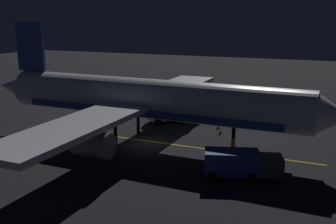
{
  "coord_description": "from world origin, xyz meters",
  "views": [
    {
      "loc": [
        34.85,
        16.32,
        12.54
      ],
      "look_at": [
        0.0,
        2.0,
        3.5
      ],
      "focal_mm": 42.55,
      "sensor_mm": 36.0,
      "label": 1
    }
  ],
  "objects": [
    {
      "name": "airliner",
      "position": [
        -0.02,
        -0.62,
        4.49
      ],
      "size": [
        36.6,
        38.21,
        12.07
      ],
      "color": "white",
      "rests_on": "ground_plane"
    },
    {
      "name": "baggage_truck",
      "position": [
        5.35,
        10.33,
        1.19
      ],
      "size": [
        3.79,
        6.39,
        2.28
      ],
      "color": "navy",
      "rests_on": "ground_plane"
    },
    {
      "name": "apron_guide_stripe",
      "position": [
        -0.66,
        4.0,
        0.0
      ],
      "size": [
        0.81,
        25.46,
        0.01
      ],
      "primitive_type": "cube",
      "rotation": [
        0.0,
        0.0,
        -0.02
      ],
      "color": "gold",
      "rests_on": "ground_plane"
    },
    {
      "name": "ground_plane",
      "position": [
        0.0,
        0.0,
        -0.1
      ],
      "size": [
        180.0,
        180.0,
        0.2
      ],
      "primitive_type": "cube",
      "color": "black"
    },
    {
      "name": "traffic_cone_near_right",
      "position": [
        -6.02,
        5.72,
        0.25
      ],
      "size": [
        0.5,
        0.5,
        0.55
      ],
      "color": "#EA590F",
      "rests_on": "ground_plane"
    },
    {
      "name": "traffic_cone_near_left",
      "position": [
        -8.1,
        4.9,
        0.25
      ],
      "size": [
        0.5,
        0.5,
        0.55
      ],
      "color": "#EA590F",
      "rests_on": "ground_plane"
    },
    {
      "name": "traffic_cone_under_wing",
      "position": [
        4.75,
        8.21,
        0.25
      ],
      "size": [
        0.5,
        0.5,
        0.55
      ],
      "color": "#EA590F",
      "rests_on": "ground_plane"
    },
    {
      "name": "catering_truck",
      "position": [
        -8.97,
        -1.12,
        1.2
      ],
      "size": [
        5.91,
        6.02,
        2.28
      ],
      "color": "silver",
      "rests_on": "ground_plane"
    },
    {
      "name": "ground_crew_worker",
      "position": [
        0.65,
        8.7,
        0.89
      ],
      "size": [
        0.4,
        0.4,
        1.74
      ],
      "color": "black",
      "rests_on": "ground_plane"
    }
  ]
}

